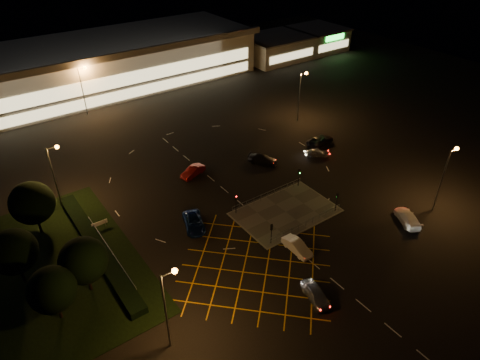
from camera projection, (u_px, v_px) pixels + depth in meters
ground at (266, 210)px, 62.38m from camera, size 180.00×180.00×0.00m
pedestrian_island at (286, 212)px, 61.96m from camera, size 14.00×9.00×0.12m
grass_verge at (59, 266)px, 52.86m from camera, size 18.00×30.00×0.08m
hedge at (98, 248)px, 55.03m from camera, size 2.00×26.00×1.00m
supermarket at (105, 63)px, 101.54m from camera, size 72.00×26.50×10.50m
retail_unit_a at (275, 47)px, 119.58m from camera, size 18.80×14.80×6.35m
retail_unit_b at (317, 38)px, 127.32m from camera, size 14.80×14.80×6.35m
streetlight_sw at (168, 300)px, 40.16m from camera, size 1.78×0.56×10.03m
streetlight_se at (446, 171)px, 59.16m from camera, size 1.78×0.56×10.03m
streetlight_nw at (55, 169)px, 59.57m from camera, size 1.78×0.56×10.03m
streetlight_ne at (301, 90)px, 84.20m from camera, size 1.78×0.56×10.03m
streetlight_far_left at (83, 84)px, 86.74m from camera, size 1.78×0.56×10.03m
streetlight_far_right at (238, 48)px, 107.49m from camera, size 1.78×0.56×10.03m
signal_sw at (271, 230)px, 55.06m from camera, size 0.28×0.30×3.15m
signal_se at (337, 198)px, 60.88m from camera, size 0.28×0.30×3.15m
signal_nw at (236, 200)px, 60.49m from camera, size 0.28×0.30×3.15m
signal_ne at (299, 174)px, 66.31m from camera, size 0.28×0.30×3.15m
tree_a at (52, 290)px, 44.09m from camera, size 5.04×5.04×6.86m
tree_b at (13, 252)px, 48.38m from camera, size 5.40×5.40×7.35m
tree_c at (32, 203)px, 55.59m from camera, size 5.76×5.76×7.84m
tree_e at (83, 260)px, 47.22m from camera, size 5.40×5.40×7.35m
car_near_silver at (316, 294)px, 48.21m from camera, size 2.95×4.93×1.57m
car_queue_white at (297, 247)px, 54.81m from camera, size 1.65×4.61×1.51m
car_left_blue at (194, 223)px, 58.84m from camera, size 4.24×6.04×1.53m
car_far_dkgrey at (263, 159)px, 73.17m from camera, size 4.58×5.43×1.49m
car_right_silver at (317, 153)px, 75.21m from camera, size 4.28×3.58×1.38m
car_circ_red at (193, 171)px, 69.88m from camera, size 4.88×2.96×1.52m
car_east_grey at (320, 140)px, 78.85m from camera, size 5.87×3.21×1.56m
car_approach_white at (408, 218)px, 59.76m from camera, size 4.47×5.71×1.55m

